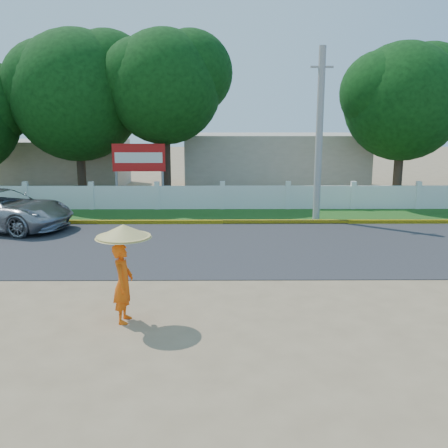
# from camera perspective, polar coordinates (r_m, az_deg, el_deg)

# --- Properties ---
(ground) EXTENTS (120.00, 120.00, 0.00)m
(ground) POSITION_cam_1_polar(r_m,az_deg,el_deg) (12.17, 0.07, -8.00)
(ground) COLOR #9E8460
(ground) RESTS_ON ground
(road) EXTENTS (60.00, 7.00, 0.02)m
(road) POSITION_cam_1_polar(r_m,az_deg,el_deg) (16.46, -0.06, -2.55)
(road) COLOR #38383A
(road) RESTS_ON ground
(grass_verge) EXTENTS (60.00, 3.50, 0.03)m
(grass_verge) POSITION_cam_1_polar(r_m,az_deg,el_deg) (21.58, -0.15, 1.01)
(grass_verge) COLOR #2D601E
(grass_verge) RESTS_ON ground
(curb) EXTENTS (40.00, 0.18, 0.16)m
(curb) POSITION_cam_1_polar(r_m,az_deg,el_deg) (19.90, -0.13, 0.24)
(curb) COLOR yellow
(curb) RESTS_ON ground
(fence) EXTENTS (40.00, 0.10, 1.10)m
(fence) POSITION_cam_1_polar(r_m,az_deg,el_deg) (22.92, -0.17, 3.02)
(fence) COLOR silver
(fence) RESTS_ON ground
(building_near) EXTENTS (10.00, 6.00, 3.20)m
(building_near) POSITION_cam_1_polar(r_m,az_deg,el_deg) (29.70, 5.62, 7.11)
(building_near) COLOR #B7AD99
(building_near) RESTS_ON ground
(building_far) EXTENTS (8.00, 5.00, 2.80)m
(building_far) POSITION_cam_1_polar(r_m,az_deg,el_deg) (32.12, -18.50, 6.56)
(building_far) COLOR #B7AD99
(building_far) RESTS_ON ground
(utility_pole) EXTENTS (0.28, 0.28, 6.89)m
(utility_pole) POSITION_cam_1_polar(r_m,az_deg,el_deg) (20.63, 10.82, 9.88)
(utility_pole) COLOR gray
(utility_pole) RESTS_ON ground
(vehicle) EXTENTS (5.94, 3.81, 1.52)m
(vehicle) POSITION_cam_1_polar(r_m,az_deg,el_deg) (20.62, -24.20, 1.51)
(vehicle) COLOR #97999E
(vehicle) RESTS_ON ground
(monk_with_parasol) EXTENTS (1.14, 1.14, 2.08)m
(monk_with_parasol) POSITION_cam_1_polar(r_m,az_deg,el_deg) (10.40, -11.44, -3.94)
(monk_with_parasol) COLOR #EE570C
(monk_with_parasol) RESTS_ON ground
(billboard) EXTENTS (2.50, 0.13, 2.95)m
(billboard) POSITION_cam_1_polar(r_m,az_deg,el_deg) (24.12, -9.70, 7.12)
(billboard) COLOR gray
(billboard) RESTS_ON ground
(tree_row) EXTENTS (34.54, 8.10, 8.63)m
(tree_row) POSITION_cam_1_polar(r_m,az_deg,el_deg) (25.51, 1.44, 14.20)
(tree_row) COLOR #473828
(tree_row) RESTS_ON ground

